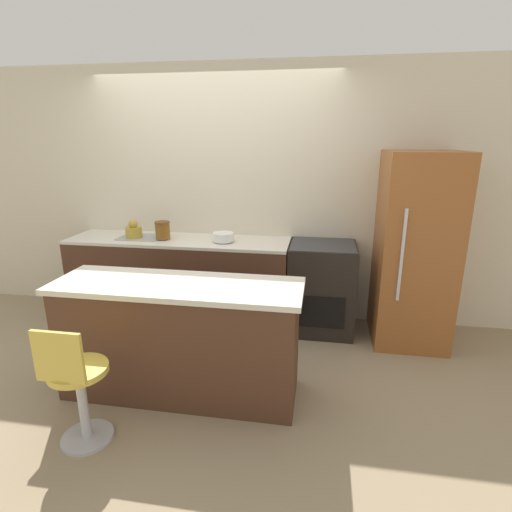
# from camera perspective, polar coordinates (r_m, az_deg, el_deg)

# --- Properties ---
(ground_plane) EXTENTS (14.00, 14.00, 0.00)m
(ground_plane) POSITION_cam_1_polar(r_m,az_deg,el_deg) (4.10, -7.34, -10.91)
(ground_plane) COLOR #998466
(wall_back) EXTENTS (8.00, 0.06, 2.60)m
(wall_back) POSITION_cam_1_polar(r_m,az_deg,el_deg) (4.29, -5.55, 8.67)
(wall_back) COLOR beige
(wall_back) RESTS_ON ground_plane
(back_counter) EXTENTS (2.28, 0.58, 0.89)m
(back_counter) POSITION_cam_1_polar(r_m,az_deg,el_deg) (4.30, -10.76, -3.32)
(back_counter) COLOR #4C2D1E
(back_counter) RESTS_ON ground_plane
(kitchen_island) EXTENTS (1.81, 0.57, 0.88)m
(kitchen_island) POSITION_cam_1_polar(r_m,az_deg,el_deg) (3.09, -10.82, -11.52)
(kitchen_island) COLOR #4C2D1E
(kitchen_island) RESTS_ON ground_plane
(oven_range) EXTENTS (0.64, 0.60, 0.89)m
(oven_range) POSITION_cam_1_polar(r_m,az_deg,el_deg) (4.05, 9.30, -4.47)
(oven_range) COLOR black
(oven_range) RESTS_ON ground_plane
(refrigerator) EXTENTS (0.66, 0.73, 1.78)m
(refrigerator) POSITION_cam_1_polar(r_m,az_deg,el_deg) (3.95, 21.70, 0.77)
(refrigerator) COLOR #995628
(refrigerator) RESTS_ON ground_plane
(stool_chair) EXTENTS (0.36, 0.36, 0.85)m
(stool_chair) POSITION_cam_1_polar(r_m,az_deg,el_deg) (2.81, -24.15, -16.89)
(stool_chair) COLOR #B7B7BC
(stool_chair) RESTS_ON ground_plane
(kettle) EXTENTS (0.17, 0.17, 0.19)m
(kettle) POSITION_cam_1_polar(r_m,az_deg,el_deg) (4.31, -17.09, 3.50)
(kettle) COLOR #B29333
(kettle) RESTS_ON back_counter
(mixing_bowl) EXTENTS (0.21, 0.21, 0.08)m
(mixing_bowl) POSITION_cam_1_polar(r_m,az_deg,el_deg) (3.99, -4.68, 2.73)
(mixing_bowl) COLOR white
(mixing_bowl) RESTS_ON back_counter
(canister_jar) EXTENTS (0.15, 0.15, 0.18)m
(canister_jar) POSITION_cam_1_polar(r_m,az_deg,el_deg) (4.17, -13.20, 3.63)
(canister_jar) COLOR brown
(canister_jar) RESTS_ON back_counter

